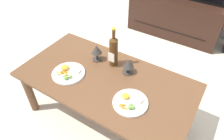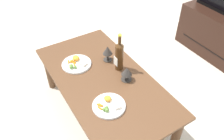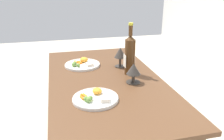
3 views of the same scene
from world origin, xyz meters
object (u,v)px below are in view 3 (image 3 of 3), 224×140
goblet_right (134,70)px  dinner_plate_right (95,98)px  dinner_plate_left (82,64)px  wine_bottle (130,54)px  goblet_left (120,54)px  dining_table (105,89)px

goblet_right → dinner_plate_right: goblet_right is taller
dinner_plate_left → wine_bottle: bearing=50.7°
wine_bottle → goblet_left: 0.16m
dining_table → goblet_left: (-0.19, 0.16, 0.18)m
goblet_right → dinner_plate_left: size_ratio=0.48×
wine_bottle → dinner_plate_left: size_ratio=1.32×
dinner_plate_left → dinner_plate_right: bearing=0.0°
goblet_right → dinner_plate_right: 0.33m
wine_bottle → goblet_left: (-0.15, -0.02, -0.04)m
goblet_left → dining_table: bearing=-39.4°
goblet_left → goblet_right: 0.31m
goblet_left → dinner_plate_right: bearing=-29.8°
dinner_plate_left → dining_table: bearing=21.7°
dining_table → dinner_plate_right: 0.31m
goblet_left → goblet_right: size_ratio=1.17×
goblet_left → dinner_plate_left: goblet_left is taller
wine_bottle → goblet_left: bearing=-170.9°
wine_bottle → dinner_plate_left: bearing=-129.3°
goblet_right → dinner_plate_left: (-0.39, -0.27, -0.07)m
dinner_plate_right → goblet_right: bearing=122.0°
dining_table → goblet_right: goblet_right is taller
wine_bottle → dinner_plate_right: (0.32, -0.30, -0.13)m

